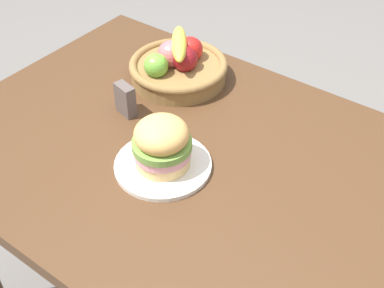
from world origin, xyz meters
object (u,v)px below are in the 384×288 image
(sandwich, at_px, (162,143))
(napkin_holder, at_px, (125,100))
(plate, at_px, (163,165))
(fruit_basket, at_px, (178,66))

(sandwich, xyz_separation_m, napkin_holder, (-0.22, 0.11, -0.03))
(sandwich, bearing_deg, napkin_holder, 153.41)
(sandwich, height_order, napkin_holder, sandwich)
(plate, relative_size, sandwich, 1.66)
(sandwich, relative_size, napkin_holder, 1.58)
(plate, height_order, sandwich, sandwich)
(fruit_basket, relative_size, napkin_holder, 3.22)
(napkin_holder, bearing_deg, fruit_basket, 99.66)
(plate, xyz_separation_m, fruit_basket, (-0.20, 0.32, 0.04))
(sandwich, height_order, fruit_basket, sandwich)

